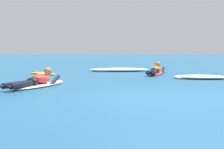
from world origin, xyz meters
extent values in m
plane|color=#235B84|center=(0.00, 10.00, 0.00)|extent=(120.00, 120.00, 0.00)
ellipsoid|color=white|center=(-3.25, 2.03, 0.04)|extent=(1.24, 2.42, 0.07)
ellipsoid|color=white|center=(-2.92, 3.11, 0.05)|extent=(0.26, 0.25, 0.06)
ellipsoid|color=red|center=(-3.23, 2.08, 0.20)|extent=(0.59, 0.79, 0.35)
ellipsoid|color=black|center=(-3.35, 1.69, 0.17)|extent=(0.41, 0.37, 0.20)
cylinder|color=black|center=(-3.60, 1.12, 0.14)|extent=(0.45, 0.92, 0.14)
ellipsoid|color=black|center=(-3.76, 0.68, 0.14)|extent=(0.16, 0.24, 0.08)
cylinder|color=black|center=(-3.45, 1.08, 0.14)|extent=(0.35, 0.93, 0.14)
ellipsoid|color=black|center=(-3.56, 0.62, 0.14)|extent=(0.16, 0.24, 0.08)
cylinder|color=black|center=(-3.33, 2.51, 0.12)|extent=(0.25, 0.56, 0.32)
sphere|color=tan|center=(-3.23, 2.86, 0.02)|extent=(0.09, 0.09, 0.09)
cylinder|color=black|center=(-2.92, 2.37, 0.12)|extent=(0.25, 0.56, 0.32)
sphere|color=tan|center=(-2.82, 2.70, 0.02)|extent=(0.09, 0.09, 0.09)
sphere|color=tan|center=(-3.11, 2.47, 0.38)|extent=(0.21, 0.21, 0.21)
ellipsoid|color=#AD894C|center=(-3.12, 2.45, 0.41)|extent=(0.27, 0.25, 0.16)
ellipsoid|color=#E54C66|center=(0.25, 7.03, 0.04)|extent=(1.05, 2.35, 0.07)
ellipsoid|color=#E54C66|center=(0.50, 8.10, 0.05)|extent=(0.24, 0.24, 0.06)
ellipsoid|color=orange|center=(0.26, 7.08, 0.20)|extent=(0.55, 0.79, 0.35)
ellipsoid|color=black|center=(0.17, 6.68, 0.17)|extent=(0.39, 0.35, 0.20)
cylinder|color=black|center=(-0.04, 6.13, 0.14)|extent=(0.38, 0.86, 0.14)
ellipsoid|color=black|center=(-0.16, 5.72, 0.14)|extent=(0.15, 0.24, 0.08)
cylinder|color=black|center=(0.12, 6.10, 0.14)|extent=(0.28, 0.86, 0.14)
ellipsoid|color=black|center=(0.04, 5.68, 0.14)|extent=(0.15, 0.24, 0.08)
cylinder|color=black|center=(0.14, 7.51, 0.12)|extent=(0.21, 0.56, 0.32)
sphere|color=#8C6647|center=(0.22, 7.87, 0.02)|extent=(0.09, 0.09, 0.09)
cylinder|color=black|center=(0.56, 7.39, 0.12)|extent=(0.21, 0.56, 0.32)
sphere|color=#8C6647|center=(0.64, 7.73, 0.02)|extent=(0.09, 0.09, 0.09)
sphere|color=#8C6647|center=(0.36, 7.48, 0.38)|extent=(0.21, 0.21, 0.21)
ellipsoid|color=#AD894C|center=(0.35, 7.47, 0.41)|extent=(0.26, 0.24, 0.16)
ellipsoid|color=yellow|center=(-4.39, 6.84, 0.04)|extent=(1.68, 1.72, 0.07)
cube|color=yellow|center=(-4.39, 6.84, 0.07)|extent=(1.12, 1.16, 0.01)
cone|color=black|center=(-4.91, 7.38, 0.01)|extent=(0.14, 0.14, 0.16)
ellipsoid|color=white|center=(1.61, 4.82, 0.07)|extent=(1.89, 1.14, 0.14)
ellipsoid|color=white|center=(2.07, 4.91, 0.05)|extent=(0.68, 0.52, 0.10)
ellipsoid|color=white|center=(1.07, 4.79, 0.04)|extent=(0.75, 0.62, 0.08)
ellipsoid|color=white|center=(-1.32, 8.79, 0.08)|extent=(2.79, 1.23, 0.17)
ellipsoid|color=white|center=(-0.67, 9.01, 0.06)|extent=(1.02, 0.56, 0.12)
ellipsoid|color=white|center=(-2.11, 8.60, 0.05)|extent=(1.04, 0.64, 0.09)
camera|label=1|loc=(-0.75, -7.37, 0.99)|focal=56.48mm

